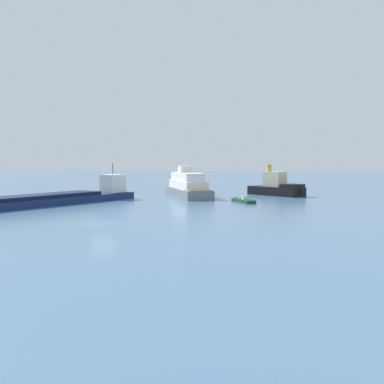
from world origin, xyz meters
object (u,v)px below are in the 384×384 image
(small_motorboat, at_px, (243,201))
(cargo_barge, at_px, (36,200))
(white_riverboat, at_px, (188,186))
(tugboat, at_px, (277,187))

(small_motorboat, xyz_separation_m, cargo_barge, (-27.47, -8.64, 0.57))
(small_motorboat, height_order, cargo_barge, cargo_barge)
(small_motorboat, height_order, white_riverboat, white_riverboat)
(cargo_barge, height_order, white_riverboat, white_riverboat)
(small_motorboat, xyz_separation_m, white_riverboat, (-9.44, 9.87, 1.47))
(small_motorboat, distance_m, cargo_barge, 28.80)
(tugboat, relative_size, cargo_barge, 0.29)
(white_riverboat, bearing_deg, tugboat, 16.79)
(cargo_barge, bearing_deg, white_riverboat, 45.74)
(tugboat, distance_m, white_riverboat, 15.51)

